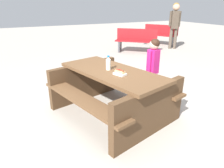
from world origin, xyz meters
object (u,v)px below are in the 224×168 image
(hotdog_tray, at_px, (120,73))
(bystander_adult, at_px, (175,20))
(soda_bottle, at_px, (108,63))
(picnic_table, at_px, (112,89))
(park_bench_near, at_px, (136,40))
(park_bench_mid, at_px, (160,34))
(child_in_coat, at_px, (153,62))

(hotdog_tray, relative_size, bystander_adult, 0.12)
(soda_bottle, bearing_deg, picnic_table, 31.06)
(park_bench_near, bearing_deg, hotdog_tray, -35.91)
(soda_bottle, bearing_deg, park_bench_mid, 133.83)
(soda_bottle, xyz_separation_m, park_bench_mid, (-4.50, 4.68, -0.40))
(soda_bottle, xyz_separation_m, bystander_adult, (-3.57, 4.60, 0.27))
(park_bench_near, height_order, bystander_adult, bystander_adult)
(picnic_table, distance_m, park_bench_near, 4.70)
(picnic_table, xyz_separation_m, park_bench_near, (-3.72, 2.88, 0.00))
(child_in_coat, relative_size, park_bench_mid, 0.77)
(picnic_table, bearing_deg, child_in_coat, 100.53)
(picnic_table, xyz_separation_m, hotdog_tray, (0.24, 0.01, 0.34))
(hotdog_tray, bearing_deg, bystander_adult, 130.36)
(picnic_table, height_order, park_bench_near, park_bench_near)
(picnic_table, height_order, bystander_adult, bystander_adult)
(picnic_table, height_order, soda_bottle, soda_bottle)
(picnic_table, distance_m, bystander_adult, 5.87)
(park_bench_near, relative_size, park_bench_mid, 0.93)
(child_in_coat, bearing_deg, picnic_table, -79.47)
(park_bench_mid, bearing_deg, park_bench_near, -64.89)
(hotdog_tray, height_order, park_bench_mid, park_bench_mid)
(hotdog_tray, xyz_separation_m, park_bench_near, (-3.96, 2.87, -0.33))
(soda_bottle, relative_size, park_bench_mid, 0.15)
(picnic_table, distance_m, park_bench_mid, 6.51)
(picnic_table, relative_size, soda_bottle, 9.39)
(soda_bottle, relative_size, child_in_coat, 0.19)
(soda_bottle, height_order, park_bench_near, soda_bottle)
(child_in_coat, xyz_separation_m, bystander_adult, (-3.46, 3.65, 0.38))
(park_bench_near, bearing_deg, soda_bottle, -38.45)
(soda_bottle, distance_m, hotdog_tray, 0.31)
(hotdog_tray, distance_m, bystander_adult, 5.99)
(child_in_coat, height_order, bystander_adult, bystander_adult)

